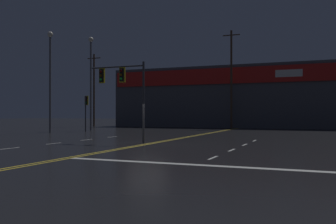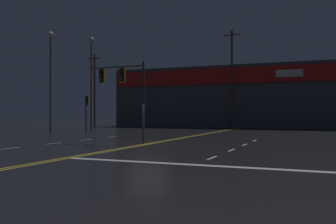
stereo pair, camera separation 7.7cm
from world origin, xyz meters
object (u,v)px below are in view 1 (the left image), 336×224
at_px(traffic_signal_corner_northwest, 86,105).
at_px(streetlight_median_approach, 91,72).
at_px(streetlight_near_left, 50,69).
at_px(traffic_signal_median, 121,82).

xyz_separation_m(traffic_signal_corner_northwest, streetlight_median_approach, (-1.23, 2.70, 3.87)).
bearing_deg(streetlight_near_left, streetlight_median_approach, 81.57).
xyz_separation_m(traffic_signal_median, streetlight_near_left, (-12.90, 8.56, 2.42)).
relative_size(streetlight_near_left, streetlight_median_approach, 0.95).
relative_size(traffic_signal_median, traffic_signal_corner_northwest, 1.38).
bearing_deg(streetlight_median_approach, traffic_signal_median, -50.08).
height_order(traffic_signal_median, streetlight_median_approach, streetlight_median_approach).
distance_m(streetlight_near_left, streetlight_median_approach, 5.90).
bearing_deg(traffic_signal_median, streetlight_median_approach, 129.92).
height_order(streetlight_near_left, streetlight_median_approach, streetlight_median_approach).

